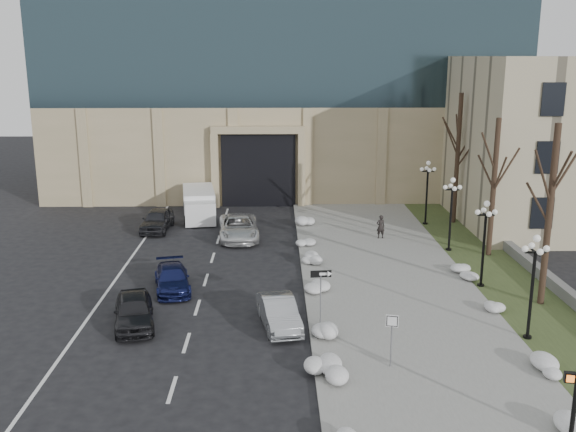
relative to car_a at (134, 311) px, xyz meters
name	(u,v)px	position (x,y,z in m)	size (l,w,h in m)	color
ground	(353,417)	(9.12, -7.88, -0.73)	(160.00, 160.00, 0.00)	black
sidewalk	(386,278)	(12.62, 6.12, -0.67)	(9.00, 40.00, 0.12)	gray
curb	(305,278)	(8.12, 6.12, -0.66)	(0.30, 40.00, 0.14)	gray
grass_strip	(502,277)	(19.12, 6.12, -0.68)	(4.00, 40.00, 0.10)	#374522
stone_wall	(525,261)	(21.12, 8.12, -0.38)	(0.50, 30.00, 0.70)	slate
car_a	(134,311)	(0.00, 0.00, 0.00)	(1.73, 4.31, 1.47)	black
car_b	(279,313)	(6.62, -0.26, -0.04)	(1.46, 4.20, 1.38)	#A1A4A8
car_c	(172,279)	(1.02, 4.61, -0.11)	(1.75, 4.30, 1.25)	#161C4F
car_d	(239,227)	(3.99, 14.40, 0.04)	(2.56, 5.56, 1.54)	silver
car_e	(157,220)	(-1.88, 16.59, 0.03)	(1.81, 4.49, 1.53)	#292A2E
pedestrian	(381,227)	(13.52, 13.88, 0.18)	(0.58, 0.38, 1.58)	black
box_truck	(199,204)	(0.65, 20.33, 0.28)	(3.19, 6.85, 2.09)	white
one_way_sign	(324,280)	(8.68, -0.18, 1.47)	(1.00, 0.28, 2.67)	slate
keep_sign	(392,330)	(10.99, -4.43, 0.95)	(0.49, 0.16, 2.29)	slate
traffic_signal	(575,392)	(15.76, -9.65, 1.15)	(0.65, 0.86, 3.79)	black
snow_clump_b	(325,373)	(8.36, -5.24, -0.43)	(1.10, 1.60, 0.36)	white
snow_clump_c	(324,331)	(8.62, -1.39, -0.43)	(1.10, 1.60, 0.36)	white
snow_clump_d	(319,287)	(8.72, 4.06, -0.43)	(1.10, 1.60, 0.36)	white
snow_clump_e	(311,261)	(8.56, 8.54, -0.43)	(1.10, 1.60, 0.36)	white
snow_clump_f	(304,243)	(8.29, 12.24, -0.43)	(1.10, 1.60, 0.36)	white
snow_clump_g	(306,224)	(8.70, 17.05, -0.43)	(1.10, 1.60, 0.36)	white
snow_clump_h	(547,369)	(16.94, -5.10, -0.43)	(1.10, 1.60, 0.36)	white
snow_clump_i	(492,310)	(16.73, 0.75, -0.43)	(1.10, 1.60, 0.36)	white
snow_clump_j	(460,269)	(16.91, 6.85, -0.43)	(1.10, 1.60, 0.36)	white
snow_clump_l	(466,274)	(17.04, 6.03, -0.43)	(1.10, 1.60, 0.36)	white
lamppost_a	(533,273)	(17.42, -1.88, 2.34)	(1.18, 1.18, 4.76)	black
lamppost_b	(485,232)	(17.42, 4.62, 2.34)	(1.18, 1.18, 4.76)	black
lamppost_c	(451,204)	(17.42, 11.12, 2.34)	(1.18, 1.18, 4.76)	black
lamppost_d	(427,184)	(17.42, 17.62, 2.34)	(1.18, 1.18, 4.76)	black
tree_near	(552,190)	(19.62, 2.12, 5.09)	(3.20, 3.20, 9.00)	black
tree_mid	(495,168)	(19.62, 10.12, 4.77)	(3.20, 3.20, 8.50)	black
tree_far	(459,140)	(19.62, 18.12, 5.42)	(3.20, 3.20, 9.50)	black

